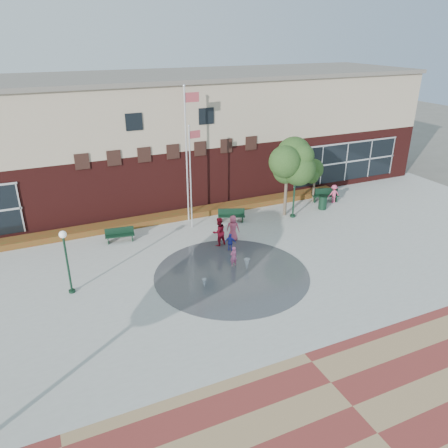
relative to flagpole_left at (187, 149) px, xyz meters
name	(u,v)px	position (x,y,z in m)	size (l,w,h in m)	color
ground	(258,303)	(-0.51, -11.00, -5.07)	(120.00, 120.00, 0.00)	#666056
plaza_concrete	(224,266)	(-0.51, -7.00, -5.06)	(46.00, 18.00, 0.01)	#A8A8A0
paver_band	(353,406)	(-0.51, -18.00, -5.06)	(46.00, 6.00, 0.01)	maroon
splash_pad	(232,274)	(-0.51, -8.00, -5.06)	(8.40, 8.40, 0.01)	#383A3D
library_building	(153,136)	(-0.51, 6.48, -0.42)	(44.40, 10.40, 9.20)	#481614
flower_bed	(180,218)	(-0.51, 0.60, -5.07)	(26.00, 1.20, 0.40)	#A61C11
flagpole_left	(187,149)	(0.00, 0.00, 0.00)	(1.07, 0.17, 9.10)	white
flagpole_right	(191,173)	(-0.24, -1.28, -1.23)	(0.84, 0.19, 6.87)	white
lamp_left	(66,255)	(-8.62, -6.29, -2.94)	(0.36, 0.36, 3.42)	#133120
lamp_right	(295,184)	(6.86, -2.54, -2.62)	(0.42, 0.42, 3.95)	#133120
bench_left	(120,238)	(-5.15, -1.47, -4.78)	(1.83, 0.74, 0.90)	#133120
bench_mid	(231,218)	(2.52, -1.54, -4.77)	(1.90, 1.16, 0.92)	#133120
bench_right	(325,198)	(10.79, -0.96, -4.74)	(2.12, 1.24, 1.03)	#133120
trash_can	(323,202)	(9.69, -2.16, -4.52)	(0.66, 0.66, 1.08)	#133120
tree_mid	(288,162)	(6.52, -1.99, -1.16)	(3.18, 3.18, 5.37)	#4C3E30
tree_small_right	(315,172)	(9.96, -0.55, -2.69)	(1.90, 1.90, 3.26)	#4C3E30
water_jet_a	(247,270)	(0.48, -7.88, -5.07)	(0.33, 0.33, 0.64)	white
water_jet_b	(204,288)	(-2.36, -8.65, -5.07)	(0.22, 0.22, 0.50)	white
child_splash	(233,257)	(-0.02, -7.21, -4.46)	(0.44, 0.29, 1.21)	pink
adult_red	(219,232)	(0.28, -4.48, -4.15)	(0.89, 0.69, 1.83)	#A91326
adult_pink	(233,228)	(1.38, -4.18, -4.23)	(0.81, 0.53, 1.67)	#C84A67
child_blue	(230,242)	(0.62, -5.44, -4.50)	(0.66, 0.28, 1.13)	#303CBE
person_bench	(334,194)	(11.24, -1.39, -4.35)	(0.92, 0.53, 1.43)	#D0456E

